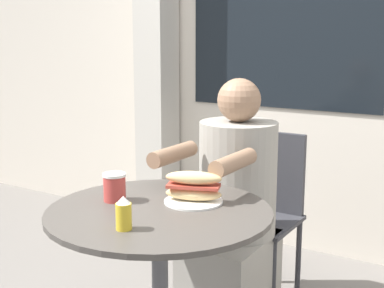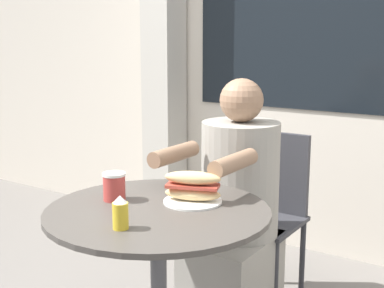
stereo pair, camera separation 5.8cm
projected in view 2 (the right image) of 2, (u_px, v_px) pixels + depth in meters
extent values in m
cube|color=beige|center=(331.00, 28.00, 3.18)|extent=(8.00, 0.08, 2.80)
cube|color=black|center=(291.00, 6.00, 3.24)|extent=(1.26, 0.01, 1.25)
cube|color=#B2ADA3|center=(164.00, 59.00, 3.68)|extent=(0.23, 0.23, 2.40)
cylinder|color=#47423D|center=(158.00, 212.00, 1.91)|extent=(0.81, 0.81, 0.02)
cube|color=#333338|center=(260.00, 222.00, 2.67)|extent=(0.38, 0.38, 0.02)
cube|color=#333338|center=(276.00, 172.00, 2.77)|extent=(0.35, 0.03, 0.42)
cylinder|color=#333338|center=(275.00, 284.00, 2.49)|extent=(0.03, 0.03, 0.43)
cylinder|color=#333338|center=(215.00, 268.00, 2.67)|extent=(0.03, 0.03, 0.43)
cylinder|color=#333338|center=(302.00, 260.00, 2.76)|extent=(0.03, 0.03, 0.43)
cylinder|color=#333338|center=(246.00, 247.00, 2.94)|extent=(0.03, 0.03, 0.43)
cube|color=gray|center=(231.00, 283.00, 2.48)|extent=(0.34, 0.44, 0.45)
cylinder|color=gray|center=(240.00, 179.00, 2.44)|extent=(0.35, 0.35, 0.53)
sphere|color=#8E6B51|center=(242.00, 100.00, 2.37)|extent=(0.20, 0.20, 0.20)
cylinder|color=#8E6B51|center=(234.00, 163.00, 2.07)|extent=(0.07, 0.28, 0.07)
cylinder|color=#8E6B51|center=(174.00, 154.00, 2.23)|extent=(0.07, 0.28, 0.07)
cylinder|color=white|center=(193.00, 201.00, 1.99)|extent=(0.22, 0.22, 0.01)
ellipsoid|color=#DBB77A|center=(193.00, 194.00, 1.98)|extent=(0.22, 0.14, 0.05)
cube|color=#B74233|center=(193.00, 186.00, 1.98)|extent=(0.21, 0.14, 0.01)
ellipsoid|color=#DBB77A|center=(193.00, 178.00, 1.97)|extent=(0.22, 0.14, 0.05)
cylinder|color=#B73D38|center=(114.00, 188.00, 2.01)|extent=(0.08, 0.08, 0.10)
cylinder|color=white|center=(114.00, 174.00, 2.00)|extent=(0.09, 0.09, 0.01)
cylinder|color=gold|center=(120.00, 216.00, 1.71)|extent=(0.05, 0.05, 0.09)
cone|color=white|center=(120.00, 199.00, 1.70)|extent=(0.05, 0.05, 0.02)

